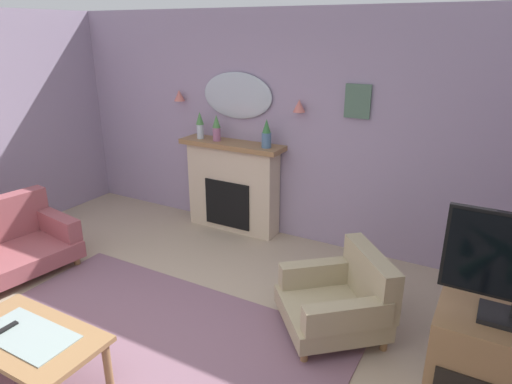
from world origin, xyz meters
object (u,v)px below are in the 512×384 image
at_px(tv_cabinet, 497,381).
at_px(wall_sconce_left, 179,95).
at_px(mantel_vase_right, 216,128).
at_px(fireplace, 233,187).
at_px(coffee_table, 29,342).
at_px(armchair_near_fireplace, 342,298).
at_px(wall_mirror, 237,96).
at_px(wall_sconce_right, 299,106).
at_px(mantel_vase_centre, 200,124).
at_px(tv_remote, 7,328).
at_px(mantel_vase_left, 266,134).
at_px(framed_picture, 358,101).

bearing_deg(tv_cabinet, wall_sconce_left, 152.80).
bearing_deg(tv_cabinet, mantel_vase_right, 149.96).
bearing_deg(tv_cabinet, fireplace, 148.02).
xyz_separation_m(coffee_table, armchair_near_fireplace, (1.72, 1.73, -0.08)).
bearing_deg(wall_mirror, wall_sconce_right, -3.37).
distance_m(mantel_vase_centre, wall_sconce_left, 0.52).
bearing_deg(wall_sconce_left, tv_remote, -74.72).
height_order(tv_remote, tv_cabinet, tv_cabinet).
bearing_deg(armchair_near_fireplace, wall_sconce_left, 152.83).
distance_m(mantel_vase_centre, armchair_near_fireplace, 2.91).
xyz_separation_m(wall_mirror, wall_sconce_left, (-0.85, -0.05, -0.05)).
bearing_deg(wall_mirror, fireplace, -90.00).
bearing_deg(coffee_table, tv_cabinet, 20.87).
distance_m(fireplace, armchair_near_fireplace, 2.37).
bearing_deg(armchair_near_fireplace, mantel_vase_left, 137.61).
xyz_separation_m(fireplace, wall_sconce_left, (-0.85, 0.09, 1.09)).
bearing_deg(mantel_vase_right, armchair_near_fireplace, -31.52).
distance_m(mantel_vase_right, framed_picture, 1.76).
bearing_deg(armchair_near_fireplace, wall_sconce_right, 127.18).
bearing_deg(mantel_vase_left, wall_sconce_right, 18.92).
height_order(wall_mirror, coffee_table, wall_mirror).
distance_m(tv_remote, armchair_near_fireplace, 2.61).
bearing_deg(framed_picture, wall_sconce_right, -174.73).
bearing_deg(tv_remote, framed_picture, 65.57).
xyz_separation_m(wall_sconce_left, framed_picture, (2.35, 0.06, 0.09)).
bearing_deg(tv_remote, armchair_near_fireplace, 42.73).
bearing_deg(tv_cabinet, framed_picture, 127.73).
distance_m(mantel_vase_right, wall_sconce_left, 0.74).
xyz_separation_m(wall_mirror, tv_cabinet, (3.13, -2.10, -1.26)).
xyz_separation_m(mantel_vase_centre, tv_remote, (0.47, -3.07, -0.89)).
xyz_separation_m(framed_picture, tv_cabinet, (1.63, -2.11, -1.30)).
xyz_separation_m(fireplace, tv_cabinet, (3.13, -1.95, -0.12)).
bearing_deg(wall_sconce_right, framed_picture, 5.27).
relative_size(mantel_vase_centre, mantel_vase_right, 1.05).
distance_m(fireplace, framed_picture, 1.91).
bearing_deg(wall_mirror, tv_remote, -89.61).
xyz_separation_m(tv_remote, tv_cabinet, (3.11, 1.15, -0.00)).
distance_m(wall_sconce_left, wall_sconce_right, 1.70).
relative_size(mantel_vase_left, wall_sconce_left, 2.41).
height_order(wall_sconce_left, tv_remote, wall_sconce_left).
bearing_deg(tv_remote, wall_mirror, 90.39).
height_order(wall_mirror, tv_remote, wall_mirror).
xyz_separation_m(mantel_vase_left, wall_sconce_left, (-1.35, 0.12, 0.34)).
relative_size(wall_mirror, tv_remote, 6.00).
distance_m(wall_sconce_right, tv_cabinet, 3.29).
xyz_separation_m(framed_picture, tv_remote, (-1.48, -3.25, -1.30)).
relative_size(mantel_vase_left, framed_picture, 0.94).
bearing_deg(tv_remote, wall_sconce_right, 75.47).
bearing_deg(tv_cabinet, mantel_vase_centre, 151.72).
height_order(fireplace, mantel_vase_left, mantel_vase_left).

